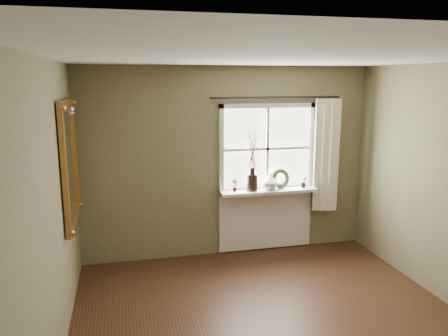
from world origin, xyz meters
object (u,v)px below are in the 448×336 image
at_px(dark_jug, 252,182).
at_px(wreath, 280,181).
at_px(gilt_mirror, 70,162).
at_px(cream_vase, 270,182).

bearing_deg(dark_jug, wreath, 5.40).
bearing_deg(gilt_mirror, cream_vase, 14.70).
relative_size(dark_jug, wreath, 0.81).
height_order(cream_vase, gilt_mirror, gilt_mirror).
xyz_separation_m(wreath, gilt_mirror, (-2.70, -0.71, 0.51)).
height_order(wreath, gilt_mirror, gilt_mirror).
xyz_separation_m(dark_jug, wreath, (0.42, 0.04, -0.01)).
relative_size(dark_jug, gilt_mirror, 0.17).
xyz_separation_m(dark_jug, cream_vase, (0.26, 0.00, -0.01)).
height_order(dark_jug, wreath, wreath).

